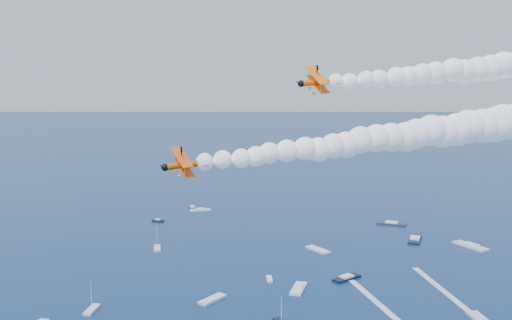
% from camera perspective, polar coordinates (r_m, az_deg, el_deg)
% --- Properties ---
extents(biplane_lead, '(10.57, 11.34, 7.73)m').
position_cam_1_polar(biplane_lead, '(98.25, 6.01, 7.36)').
color(biplane_lead, '#FF5E05').
extents(biplane_trail, '(10.35, 10.85, 6.75)m').
position_cam_1_polar(biplane_trail, '(86.79, -6.75, -0.46)').
color(biplane_trail, '#DA4A04').
extents(smoke_trail_lead, '(71.94, 65.91, 12.19)m').
position_cam_1_polar(smoke_trail_lead, '(114.48, 22.52, 8.22)').
color(smoke_trail_lead, white).
extents(smoke_trail_trail, '(72.12, 70.67, 12.19)m').
position_cam_1_polar(smoke_trail_trail, '(100.10, 12.62, 2.07)').
color(smoke_trail_trail, white).
extents(spectator_boats, '(223.15, 154.81, 0.70)m').
position_cam_1_polar(spectator_boats, '(196.23, 11.06, -10.59)').
color(spectator_boats, silver).
rests_on(spectator_boats, ground).
extents(boat_wakes, '(97.36, 62.29, 0.04)m').
position_cam_1_polar(boat_wakes, '(174.07, 21.13, -13.61)').
color(boat_wakes, white).
rests_on(boat_wakes, ground).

